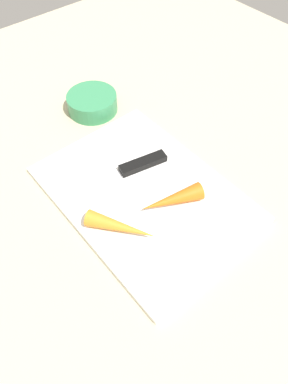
{
  "coord_description": "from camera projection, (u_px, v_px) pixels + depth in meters",
  "views": [
    {
      "loc": [
        0.28,
        -0.23,
        0.49
      ],
      "look_at": [
        0.0,
        0.0,
        0.01
      ],
      "focal_mm": 32.36,
      "sensor_mm": 36.0,
      "label": 1
    }
  ],
  "objects": [
    {
      "name": "ground_plane",
      "position": [
        144.0,
        196.0,
        0.61
      ],
      "size": [
        1.4,
        1.4,
        0.0
      ],
      "primitive_type": "plane",
      "color": "#C6B793"
    },
    {
      "name": "cutting_board",
      "position": [
        144.0,
        194.0,
        0.6
      ],
      "size": [
        0.36,
        0.26,
        0.01
      ],
      "primitive_type": "cube",
      "color": "white",
      "rests_on": "ground_plane"
    },
    {
      "name": "knife",
      "position": [
        137.0,
        166.0,
        0.63
      ],
      "size": [
        0.06,
        0.2,
        0.01
      ],
      "rotation": [
        0.0,
        0.0,
        4.49
      ],
      "color": "#B7B7BC",
      "rests_on": "cutting_board"
    },
    {
      "name": "carrot_short",
      "position": [
        171.0,
        200.0,
        0.57
      ],
      "size": [
        0.06,
        0.11,
        0.03
      ],
      "primitive_type": "cone",
      "rotation": [
        0.0,
        1.57,
        4.38
      ],
      "color": "orange",
      "rests_on": "cutting_board"
    },
    {
      "name": "carrot_long",
      "position": [
        121.0,
        227.0,
        0.54
      ],
      "size": [
        0.11,
        0.08,
        0.03
      ],
      "primitive_type": "cone",
      "rotation": [
        0.0,
        1.57,
        0.56
      ],
      "color": "orange",
      "rests_on": "cutting_board"
    },
    {
      "name": "small_bowl",
      "position": [
        92.0,
        103.0,
        0.74
      ],
      "size": [
        0.11,
        0.11,
        0.04
      ],
      "primitive_type": "cylinder",
      "color": "#388C59",
      "rests_on": "ground_plane"
    }
  ]
}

